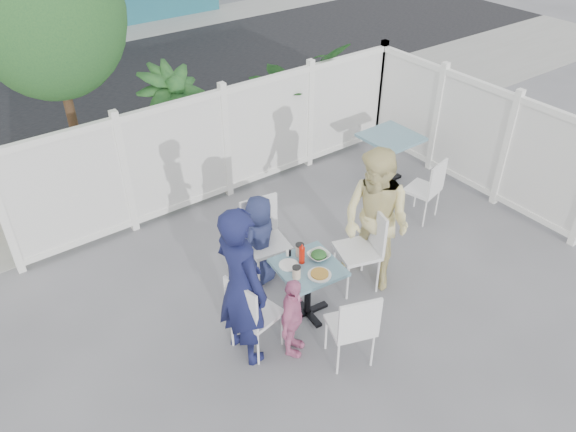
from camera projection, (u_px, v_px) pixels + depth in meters
ground at (330, 286)px, 6.49m from camera, size 80.00×80.00×0.00m
near_sidewalk at (179, 157)px, 9.00m from camera, size 24.00×2.60×0.01m
street at (95, 86)px, 11.44m from camera, size 24.00×5.00×0.01m
far_sidewalk at (48, 46)px, 13.49m from camera, size 24.00×1.60×0.01m
fence_back at (226, 145)px, 7.67m from camera, size 5.86×0.08×1.60m
fence_right at (469, 136)px, 7.89m from camera, size 0.08×3.66×1.60m
tree at (47, 16)px, 6.41m from camera, size 1.80×1.62×3.59m
potted_shrub_a at (174, 129)px, 7.88m from camera, size 1.19×1.19×1.76m
potted_shrub_b at (295, 98)px, 8.82m from camera, size 1.79×1.63×1.70m
main_table at (308, 277)px, 5.84m from camera, size 0.70×0.70×0.67m
spare_table at (390, 147)px, 8.02m from camera, size 0.74×0.74×0.77m
chair_left at (250, 311)px, 5.40m from camera, size 0.49×0.50×0.94m
chair_right at (365, 243)px, 6.21m from camera, size 0.55×0.57×1.00m
chair_back at (264, 234)px, 6.36m from camera, size 0.52×0.50×1.00m
chair_near at (354, 325)px, 5.27m from camera, size 0.52×0.51×0.91m
chair_spare at (428, 186)px, 7.32m from camera, size 0.48×0.47×0.89m
man at (241, 286)px, 5.21m from camera, size 0.47×0.67×1.74m
woman at (376, 221)px, 6.09m from camera, size 0.75×0.91×1.70m
boy at (260, 240)px, 6.29m from camera, size 0.64×0.55×1.11m
toddler at (292, 318)px, 5.44m from camera, size 0.57×0.51×0.92m
plate_main at (320, 275)px, 5.63m from camera, size 0.24×0.24×0.02m
plate_side at (289, 265)px, 5.76m from camera, size 0.21×0.21×0.01m
salad_bowl at (319, 256)px, 5.85m from camera, size 0.22×0.22×0.05m
coffee_cup_a at (296, 273)px, 5.57m from camera, size 0.08×0.08×0.13m
coffee_cup_b at (300, 250)px, 5.86m from camera, size 0.09×0.09×0.13m
ketchup_bottle at (302, 255)px, 5.75m from camera, size 0.06×0.06×0.19m
salt_shaker at (287, 253)px, 5.87m from camera, size 0.03×0.03×0.07m
pepper_shaker at (290, 253)px, 5.87m from camera, size 0.03×0.03×0.07m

